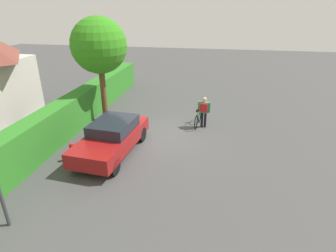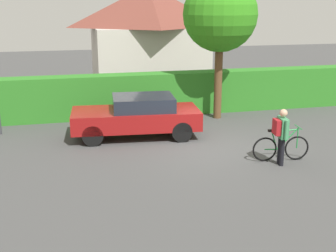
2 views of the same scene
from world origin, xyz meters
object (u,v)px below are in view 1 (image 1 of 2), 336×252
Objects in this scene: bicycle at (198,118)px; tree_kerbside at (99,46)px; parked_car_near at (112,137)px; fire_hydrant at (72,152)px; person_rider at (204,109)px.

tree_kerbside is (-0.13, 5.09, 3.57)m from bicycle.
fire_hydrant is (-0.93, 1.36, -0.34)m from parked_car_near.
tree_kerbside is 5.70m from fire_hydrant.
tree_kerbside is (0.06, 5.39, 2.99)m from person_rider.
parked_car_near is at bearing -153.19° from tree_kerbside.
parked_car_near is at bearing 133.60° from person_rider.
bicycle is at bearing -45.75° from fire_hydrant.
tree_kerbside is 6.67× the size of fire_hydrant.
parked_car_near reaches higher than bicycle.
person_rider is 6.65m from fire_hydrant.
fire_hydrant is (-4.43, -0.41, -3.56)m from tree_kerbside.
tree_kerbside reaches higher than person_rider.
person_rider is at bearing -48.74° from fire_hydrant.
bicycle is 6.54m from fire_hydrant.
fire_hydrant is (-4.37, 4.98, -0.57)m from person_rider.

